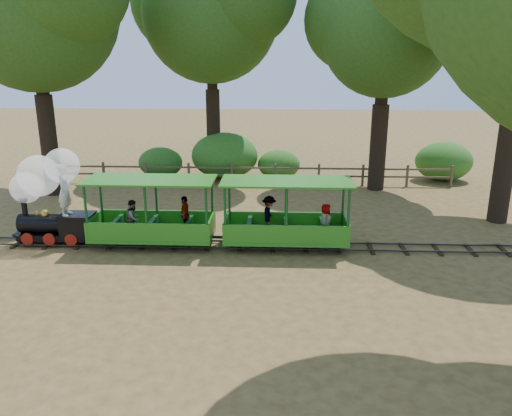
{
  "coord_description": "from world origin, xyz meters",
  "views": [
    {
      "loc": [
        1.14,
        -14.41,
        5.56
      ],
      "look_at": [
        0.46,
        0.5,
        1.12
      ],
      "focal_mm": 35.0,
      "sensor_mm": 36.0,
      "label": 1
    }
  ],
  "objects_px": {
    "locomotive": "(47,190)",
    "fence": "(253,173)",
    "carriage_rear": "(286,222)",
    "carriage_front": "(154,221)"
  },
  "relations": [
    {
      "from": "carriage_front",
      "to": "locomotive",
      "type": "bearing_deg",
      "value": 178.67
    },
    {
      "from": "carriage_front",
      "to": "carriage_rear",
      "type": "distance_m",
      "value": 4.07
    },
    {
      "from": "locomotive",
      "to": "fence",
      "type": "relative_size",
      "value": 0.17
    },
    {
      "from": "carriage_rear",
      "to": "locomotive",
      "type": "bearing_deg",
      "value": 179.76
    },
    {
      "from": "carriage_front",
      "to": "fence",
      "type": "bearing_deg",
      "value": 71.59
    },
    {
      "from": "carriage_front",
      "to": "carriage_rear",
      "type": "height_order",
      "value": "same"
    },
    {
      "from": "carriage_rear",
      "to": "fence",
      "type": "height_order",
      "value": "carriage_rear"
    },
    {
      "from": "locomotive",
      "to": "carriage_rear",
      "type": "bearing_deg",
      "value": -0.24
    },
    {
      "from": "fence",
      "to": "carriage_front",
      "type": "bearing_deg",
      "value": -108.41
    },
    {
      "from": "carriage_front",
      "to": "carriage_rear",
      "type": "xyz_separation_m",
      "value": [
        4.07,
        0.04,
        0.0
      ]
    }
  ]
}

